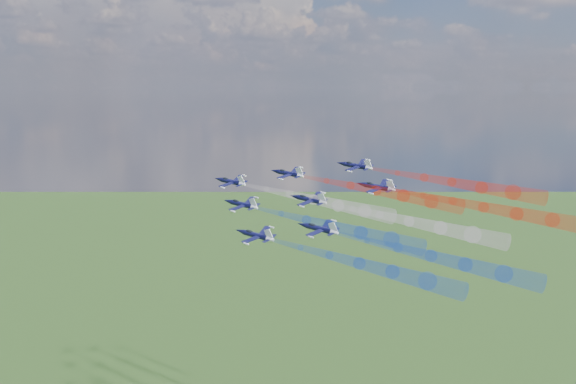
# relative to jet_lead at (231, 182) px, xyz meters

# --- Properties ---
(jet_lead) EXTENTS (15.52, 15.24, 6.49)m
(jet_lead) POSITION_rel_jet_lead_xyz_m (0.00, 0.00, 0.00)
(jet_lead) COLOR black
(trail_lead) EXTENTS (39.42, 32.29, 8.35)m
(trail_lead) POSITION_rel_jet_lead_xyz_m (22.45, -17.36, -2.13)
(trail_lead) COLOR white
(jet_inner_left) EXTENTS (15.52, 15.24, 6.49)m
(jet_inner_left) POSITION_rel_jet_lead_xyz_m (4.16, -15.58, -3.75)
(jet_inner_left) COLOR black
(trail_inner_left) EXTENTS (39.42, 32.29, 8.35)m
(trail_inner_left) POSITION_rel_jet_lead_xyz_m (26.61, -32.94, -5.88)
(trail_inner_left) COLOR blue
(jet_inner_right) EXTENTS (15.52, 15.24, 6.49)m
(jet_inner_right) POSITION_rel_jet_lead_xyz_m (16.07, -0.12, 2.33)
(jet_inner_right) COLOR black
(trail_inner_right) EXTENTS (39.42, 32.29, 8.35)m
(trail_inner_right) POSITION_rel_jet_lead_xyz_m (38.52, -17.48, 0.20)
(trail_inner_right) COLOR red
(jet_outer_left) EXTENTS (15.52, 15.24, 6.49)m
(jet_outer_left) POSITION_rel_jet_lead_xyz_m (8.68, -33.50, -7.96)
(jet_outer_left) COLOR black
(trail_outer_left) EXTENTS (39.42, 32.29, 8.35)m
(trail_outer_left) POSITION_rel_jet_lead_xyz_m (31.13, -50.86, -10.09)
(trail_outer_left) COLOR blue
(jet_center_third) EXTENTS (15.52, 15.24, 6.49)m
(jet_center_third) POSITION_rel_jet_lead_xyz_m (21.52, -17.56, -2.15)
(jet_center_third) COLOR black
(trail_center_third) EXTENTS (39.42, 32.29, 8.35)m
(trail_center_third) POSITION_rel_jet_lead_xyz_m (43.97, -34.92, -4.28)
(trail_center_third) COLOR white
(jet_outer_right) EXTENTS (15.52, 15.24, 6.49)m
(jet_outer_right) POSITION_rel_jet_lead_xyz_m (34.64, -2.44, 4.77)
(jet_outer_right) COLOR black
(trail_outer_right) EXTENTS (39.42, 32.29, 8.35)m
(trail_outer_right) POSITION_rel_jet_lead_xyz_m (57.09, -19.80, 2.64)
(trail_outer_right) COLOR red
(jet_rear_left) EXTENTS (15.52, 15.24, 6.49)m
(jet_rear_left) POSITION_rel_jet_lead_xyz_m (23.37, -33.50, -6.37)
(jet_rear_left) COLOR black
(trail_rear_left) EXTENTS (39.42, 32.29, 8.35)m
(trail_rear_left) POSITION_rel_jet_lead_xyz_m (45.82, -50.86, -8.50)
(trail_rear_left) COLOR blue
(jet_rear_right) EXTENTS (15.52, 15.24, 6.49)m
(jet_rear_right) POSITION_rel_jet_lead_xyz_m (38.82, -16.53, 0.98)
(jet_rear_right) COLOR black
(trail_rear_right) EXTENTS (39.42, 32.29, 8.35)m
(trail_rear_right) POSITION_rel_jet_lead_xyz_m (61.27, -33.89, -1.15)
(trail_rear_right) COLOR red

